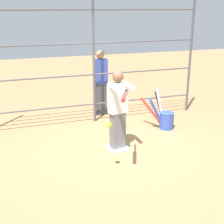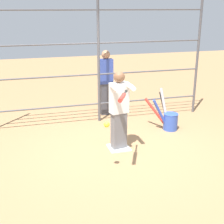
% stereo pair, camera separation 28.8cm
% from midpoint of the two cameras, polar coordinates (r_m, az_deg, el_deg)
% --- Properties ---
extents(ground_plane, '(24.00, 24.00, 0.00)m').
position_cam_midpoint_polar(ground_plane, '(6.13, -0.33, -6.59)').
color(ground_plane, '#9E754C').
extents(home_plate, '(0.40, 0.40, 0.02)m').
position_cam_midpoint_polar(home_plate, '(6.13, -0.33, -6.50)').
color(home_plate, white).
rests_on(home_plate, ground).
extents(fence_backstop, '(5.11, 0.06, 2.99)m').
position_cam_midpoint_polar(fence_backstop, '(7.17, -4.53, 9.63)').
color(fence_backstop, '#4C4C51').
rests_on(fence_backstop, ground).
extents(batter, '(0.38, 0.56, 1.52)m').
position_cam_midpoint_polar(batter, '(5.82, -0.30, 0.68)').
color(batter, slate).
rests_on(batter, ground).
extents(baseball_bat_swinging, '(0.40, 0.79, 0.13)m').
position_cam_midpoint_polar(baseball_bat_swinging, '(4.84, 0.57, 2.85)').
color(baseball_bat_swinging, black).
extents(softball_in_flight, '(0.10, 0.10, 0.10)m').
position_cam_midpoint_polar(softball_in_flight, '(4.92, -2.30, -2.33)').
color(softball_in_flight, yellow).
extents(bat_bucket, '(0.67, 0.64, 0.91)m').
position_cam_midpoint_polar(bat_bucket, '(7.09, 8.41, -1.10)').
color(bat_bucket, '#3351B2').
rests_on(bat_bucket, ground).
extents(bystander_behind_fence, '(0.34, 0.21, 1.63)m').
position_cam_midpoint_polar(bystander_behind_fence, '(7.78, -3.19, 5.51)').
color(bystander_behind_fence, '#3F3F47').
rests_on(bystander_behind_fence, ground).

